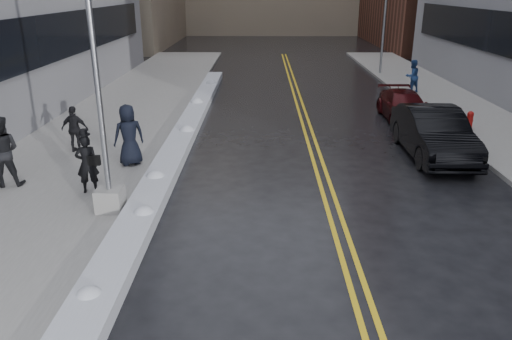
{
  "coord_description": "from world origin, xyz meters",
  "views": [
    {
      "loc": [
        0.59,
        -9.69,
        5.58
      ],
      "look_at": [
        0.45,
        1.91,
        1.3
      ],
      "focal_mm": 35.0,
      "sensor_mm": 36.0,
      "label": 1
    }
  ],
  "objects_px": {
    "lamppost": "(101,120)",
    "traffic_signal": "(384,22)",
    "car_maroon": "(404,106)",
    "fire_hydrant": "(470,119)",
    "car_black": "(434,133)",
    "pedestrian_d": "(75,129)",
    "pedestrian_east": "(412,76)",
    "pedestrian_b": "(2,151)",
    "pedestrian_c": "(129,135)",
    "pedestrian_fedora": "(87,164)"
  },
  "relations": [
    {
      "from": "lamppost",
      "to": "fire_hydrant",
      "type": "bearing_deg",
      "value": 33.04
    },
    {
      "from": "pedestrian_d",
      "to": "pedestrian_east",
      "type": "bearing_deg",
      "value": -139.9
    },
    {
      "from": "pedestrian_fedora",
      "to": "car_black",
      "type": "height_order",
      "value": "pedestrian_fedora"
    },
    {
      "from": "pedestrian_fedora",
      "to": "pedestrian_c",
      "type": "bearing_deg",
      "value": -118.66
    },
    {
      "from": "lamppost",
      "to": "pedestrian_b",
      "type": "height_order",
      "value": "lamppost"
    },
    {
      "from": "pedestrian_fedora",
      "to": "pedestrian_east",
      "type": "bearing_deg",
      "value": -146.88
    },
    {
      "from": "fire_hydrant",
      "to": "car_black",
      "type": "relative_size",
      "value": 0.14
    },
    {
      "from": "pedestrian_b",
      "to": "pedestrian_east",
      "type": "distance_m",
      "value": 20.77
    },
    {
      "from": "lamppost",
      "to": "pedestrian_fedora",
      "type": "xyz_separation_m",
      "value": [
        -0.93,
        1.22,
        -1.56
      ]
    },
    {
      "from": "lamppost",
      "to": "pedestrian_b",
      "type": "bearing_deg",
      "value": 154.23
    },
    {
      "from": "pedestrian_fedora",
      "to": "pedestrian_c",
      "type": "distance_m",
      "value": 2.4
    },
    {
      "from": "pedestrian_fedora",
      "to": "traffic_signal",
      "type": "bearing_deg",
      "value": -136.11
    },
    {
      "from": "lamppost",
      "to": "fire_hydrant",
      "type": "distance_m",
      "value": 14.81
    },
    {
      "from": "fire_hydrant",
      "to": "pedestrian_d",
      "type": "relative_size",
      "value": 0.45
    },
    {
      "from": "car_black",
      "to": "lamppost",
      "type": "bearing_deg",
      "value": -153.07
    },
    {
      "from": "car_maroon",
      "to": "fire_hydrant",
      "type": "bearing_deg",
      "value": -41.85
    },
    {
      "from": "pedestrian_d",
      "to": "car_black",
      "type": "height_order",
      "value": "pedestrian_d"
    },
    {
      "from": "lamppost",
      "to": "traffic_signal",
      "type": "relative_size",
      "value": 1.27
    },
    {
      "from": "fire_hydrant",
      "to": "pedestrian_fedora",
      "type": "xyz_separation_m",
      "value": [
        -13.23,
        -6.78,
        0.43
      ]
    },
    {
      "from": "traffic_signal",
      "to": "pedestrian_fedora",
      "type": "relative_size",
      "value": 3.63
    },
    {
      "from": "pedestrian_c",
      "to": "pedestrian_d",
      "type": "bearing_deg",
      "value": -58.55
    },
    {
      "from": "pedestrian_d",
      "to": "pedestrian_east",
      "type": "xyz_separation_m",
      "value": [
        14.59,
        10.63,
        0.07
      ]
    },
    {
      "from": "pedestrian_b",
      "to": "pedestrian_c",
      "type": "height_order",
      "value": "pedestrian_b"
    },
    {
      "from": "lamppost",
      "to": "traffic_signal",
      "type": "bearing_deg",
      "value": 61.79
    },
    {
      "from": "pedestrian_fedora",
      "to": "car_maroon",
      "type": "distance_m",
      "value": 14.11
    },
    {
      "from": "pedestrian_b",
      "to": "car_black",
      "type": "relative_size",
      "value": 0.4
    },
    {
      "from": "lamppost",
      "to": "pedestrian_d",
      "type": "distance_m",
      "value": 5.7
    },
    {
      "from": "pedestrian_fedora",
      "to": "car_black",
      "type": "distance_m",
      "value": 11.36
    },
    {
      "from": "lamppost",
      "to": "car_maroon",
      "type": "bearing_deg",
      "value": 44.39
    },
    {
      "from": "pedestrian_b",
      "to": "car_black",
      "type": "xyz_separation_m",
      "value": [
        13.32,
        3.22,
        -0.34
      ]
    },
    {
      "from": "fire_hydrant",
      "to": "pedestrian_fedora",
      "type": "bearing_deg",
      "value": -152.88
    },
    {
      "from": "traffic_signal",
      "to": "pedestrian_d",
      "type": "height_order",
      "value": "traffic_signal"
    },
    {
      "from": "pedestrian_d",
      "to": "fire_hydrant",
      "type": "bearing_deg",
      "value": -164.0
    },
    {
      "from": "pedestrian_b",
      "to": "pedestrian_east",
      "type": "bearing_deg",
      "value": -151.1
    },
    {
      "from": "traffic_signal",
      "to": "pedestrian_fedora",
      "type": "bearing_deg",
      "value": -121.5
    },
    {
      "from": "pedestrian_b",
      "to": "pedestrian_east",
      "type": "xyz_separation_m",
      "value": [
        15.53,
        13.79,
        -0.16
      ]
    },
    {
      "from": "fire_hydrant",
      "to": "car_black",
      "type": "bearing_deg",
      "value": -128.91
    },
    {
      "from": "traffic_signal",
      "to": "pedestrian_east",
      "type": "bearing_deg",
      "value": -88.01
    },
    {
      "from": "pedestrian_fedora",
      "to": "pedestrian_east",
      "type": "distance_m",
      "value": 19.27
    },
    {
      "from": "car_black",
      "to": "traffic_signal",
      "type": "bearing_deg",
      "value": 83.67
    },
    {
      "from": "lamppost",
      "to": "pedestrian_b",
      "type": "xyz_separation_m",
      "value": [
        -3.51,
        1.69,
        -1.35
      ]
    },
    {
      "from": "fire_hydrant",
      "to": "pedestrian_c",
      "type": "distance_m",
      "value": 13.43
    },
    {
      "from": "pedestrian_c",
      "to": "car_maroon",
      "type": "height_order",
      "value": "pedestrian_c"
    },
    {
      "from": "lamppost",
      "to": "traffic_signal",
      "type": "distance_m",
      "value": 24.98
    },
    {
      "from": "traffic_signal",
      "to": "pedestrian_b",
      "type": "distance_m",
      "value": 25.53
    },
    {
      "from": "lamppost",
      "to": "car_maroon",
      "type": "distance_m",
      "value": 14.34
    },
    {
      "from": "fire_hydrant",
      "to": "traffic_signal",
      "type": "relative_size",
      "value": 0.12
    },
    {
      "from": "pedestrian_fedora",
      "to": "car_maroon",
      "type": "xyz_separation_m",
      "value": [
        11.09,
        8.72,
        -0.35
      ]
    },
    {
      "from": "pedestrian_fedora",
      "to": "pedestrian_d",
      "type": "bearing_deg",
      "value": -80.44
    },
    {
      "from": "fire_hydrant",
      "to": "pedestrian_fedora",
      "type": "height_order",
      "value": "pedestrian_fedora"
    }
  ]
}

